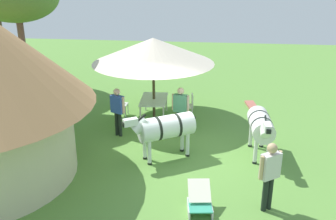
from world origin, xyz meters
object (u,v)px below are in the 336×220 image
shade_umbrella (153,51)px  guest_beside_umbrella (118,108)px  zebra_nearest_camera (261,126)px  zebra_by_umbrella (165,128)px  guest_behind_table (181,107)px  patio_chair_near_lawn (189,104)px  striped_lounge_chair (200,202)px  patio_chair_west_end (120,103)px  standing_watcher (270,171)px  patio_dining_table (154,101)px

shade_umbrella → guest_beside_umbrella: shade_umbrella is taller
zebra_nearest_camera → zebra_by_umbrella: (-0.47, 2.79, -0.01)m
shade_umbrella → guest_beside_umbrella: 2.52m
guest_beside_umbrella → guest_behind_table: 2.07m
zebra_by_umbrella → guest_beside_umbrella: bearing=19.9°
shade_umbrella → patio_chair_near_lawn: size_ratio=4.86×
shade_umbrella → guest_beside_umbrella: bearing=151.9°
striped_lounge_chair → shade_umbrella: bearing=-78.8°
striped_lounge_chair → zebra_nearest_camera: (2.98, -1.65, 0.73)m
guest_beside_umbrella → zebra_by_umbrella: size_ratio=0.82×
patio_chair_west_end → zebra_nearest_camera: size_ratio=0.42×
standing_watcher → zebra_nearest_camera: (2.73, -0.11, -0.05)m
shade_umbrella → patio_chair_west_end: bearing=88.2°
zebra_by_umbrella → standing_watcher: bearing=-161.4°
guest_beside_umbrella → standing_watcher: bearing=167.4°
shade_umbrella → guest_beside_umbrella: (-1.75, 0.94, -1.55)m
shade_umbrella → patio_dining_table: shade_umbrella is taller
shade_umbrella → zebra_nearest_camera: (-2.68, -3.58, -1.57)m
shade_umbrella → standing_watcher: bearing=-147.2°
shade_umbrella → guest_behind_table: bearing=-142.0°
zebra_nearest_camera → striped_lounge_chair: bearing=58.9°
shade_umbrella → striped_lounge_chair: bearing=-161.1°
patio_chair_west_end → patio_dining_table: bearing=90.0°
guest_behind_table → standing_watcher: bearing=-46.2°
guest_behind_table → striped_lounge_chair: bearing=-66.0°
shade_umbrella → standing_watcher: size_ratio=2.55×
guest_behind_table → zebra_by_umbrella: size_ratio=0.82×
patio_dining_table → patio_chair_west_end: patio_chair_west_end is taller
patio_chair_near_lawn → guest_behind_table: size_ratio=0.54×
striped_lounge_chair → guest_beside_umbrella: bearing=-61.4°
striped_lounge_chair → patio_chair_near_lawn: bearing=-91.6°
shade_umbrella → patio_chair_near_lawn: shade_umbrella is taller
patio_chair_near_lawn → shade_umbrella: bearing=90.0°
guest_behind_table → striped_lounge_chair: guest_behind_table is taller
guest_behind_table → standing_watcher: (-3.98, -2.37, 0.03)m
zebra_nearest_camera → patio_chair_west_end: bearing=-31.0°
shade_umbrella → zebra_nearest_camera: size_ratio=2.04×
zebra_by_umbrella → guest_behind_table: bearing=-41.6°
guest_beside_umbrella → zebra_by_umbrella: (-1.39, -1.73, -0.02)m
zebra_by_umbrella → shade_umbrella: bearing=-17.0°
patio_chair_west_end → shade_umbrella: bearing=90.0°
patio_chair_near_lawn → guest_behind_table: (-1.59, 0.20, 0.48)m
guest_beside_umbrella → striped_lounge_chair: size_ratio=1.90×
shade_umbrella → patio_chair_west_end: 2.42m
patio_dining_table → guest_behind_table: 1.84m
standing_watcher → guest_behind_table: bearing=85.5°
zebra_nearest_camera → zebra_by_umbrella: bearing=7.5°
guest_behind_table → zebra_by_umbrella: guest_behind_table is taller
guest_beside_umbrella → guest_behind_table: guest_behind_table is taller
patio_chair_near_lawn → striped_lounge_chair: patio_chair_near_lawn is taller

